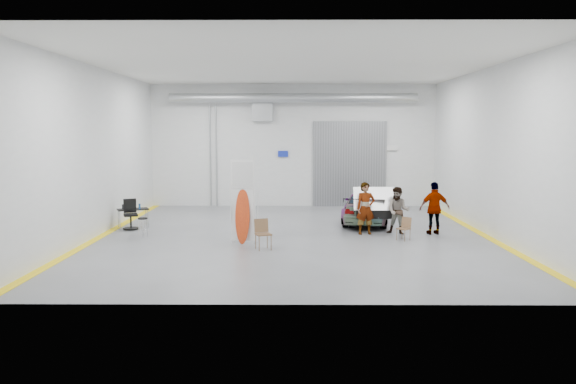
{
  "coord_description": "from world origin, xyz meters",
  "views": [
    {
      "loc": [
        -0.06,
        -19.79,
        3.75
      ],
      "look_at": [
        -0.2,
        0.68,
        1.5
      ],
      "focal_mm": 35.0,
      "sensor_mm": 36.0,
      "label": 1
    }
  ],
  "objects_px": {
    "person_b": "(398,211)",
    "shop_stool": "(143,227)",
    "office_chair": "(131,216)",
    "sedan_car": "(366,207)",
    "work_table": "(131,209)",
    "person_c": "(435,208)",
    "surfboard_display": "(244,208)",
    "person_a": "(366,208)",
    "folding_chair_far": "(403,233)",
    "folding_chair_near": "(263,240)"
  },
  "relations": [
    {
      "from": "sedan_car",
      "to": "folding_chair_near",
      "type": "relative_size",
      "value": 4.64
    },
    {
      "from": "person_c",
      "to": "office_chair",
      "type": "height_order",
      "value": "person_c"
    },
    {
      "from": "person_b",
      "to": "folding_chair_far",
      "type": "xyz_separation_m",
      "value": [
        -0.02,
        -1.13,
        -0.62
      ]
    },
    {
      "from": "sedan_car",
      "to": "folding_chair_near",
      "type": "height_order",
      "value": "sedan_car"
    },
    {
      "from": "sedan_car",
      "to": "person_b",
      "type": "height_order",
      "value": "person_b"
    },
    {
      "from": "office_chair",
      "to": "sedan_car",
      "type": "bearing_deg",
      "value": -11.39
    },
    {
      "from": "person_a",
      "to": "folding_chair_far",
      "type": "bearing_deg",
      "value": -52.1
    },
    {
      "from": "folding_chair_near",
      "to": "office_chair",
      "type": "bearing_deg",
      "value": 124.58
    },
    {
      "from": "person_a",
      "to": "folding_chair_far",
      "type": "xyz_separation_m",
      "value": [
        1.16,
        -1.13,
        -0.7
      ]
    },
    {
      "from": "folding_chair_far",
      "to": "shop_stool",
      "type": "height_order",
      "value": "folding_chair_far"
    },
    {
      "from": "sedan_car",
      "to": "person_a",
      "type": "height_order",
      "value": "person_a"
    },
    {
      "from": "person_b",
      "to": "surfboard_display",
      "type": "relative_size",
      "value": 0.58
    },
    {
      "from": "person_a",
      "to": "folding_chair_far",
      "type": "relative_size",
      "value": 2.4
    },
    {
      "from": "person_c",
      "to": "surfboard_display",
      "type": "relative_size",
      "value": 0.64
    },
    {
      "from": "work_table",
      "to": "office_chair",
      "type": "relative_size",
      "value": 1.14
    },
    {
      "from": "person_a",
      "to": "person_c",
      "type": "bearing_deg",
      "value": -7.72
    },
    {
      "from": "person_b",
      "to": "shop_stool",
      "type": "distance_m",
      "value": 9.15
    },
    {
      "from": "sedan_car",
      "to": "person_b",
      "type": "bearing_deg",
      "value": 117.91
    },
    {
      "from": "person_b",
      "to": "office_chair",
      "type": "relative_size",
      "value": 1.52
    },
    {
      "from": "folding_chair_far",
      "to": "surfboard_display",
      "type": "bearing_deg",
      "value": -128.63
    },
    {
      "from": "person_b",
      "to": "folding_chair_far",
      "type": "distance_m",
      "value": 1.29
    },
    {
      "from": "surfboard_display",
      "to": "sedan_car",
      "type": "bearing_deg",
      "value": 52.52
    },
    {
      "from": "shop_stool",
      "to": "surfboard_display",
      "type": "bearing_deg",
      "value": -17.51
    },
    {
      "from": "person_b",
      "to": "office_chair",
      "type": "height_order",
      "value": "person_b"
    },
    {
      "from": "person_c",
      "to": "folding_chair_far",
      "type": "height_order",
      "value": "person_c"
    },
    {
      "from": "folding_chair_far",
      "to": "office_chair",
      "type": "height_order",
      "value": "office_chair"
    },
    {
      "from": "person_b",
      "to": "shop_stool",
      "type": "height_order",
      "value": "person_b"
    },
    {
      "from": "person_a",
      "to": "work_table",
      "type": "bearing_deg",
      "value": 163.51
    },
    {
      "from": "sedan_car",
      "to": "office_chair",
      "type": "height_order",
      "value": "sedan_car"
    },
    {
      "from": "sedan_car",
      "to": "folding_chair_far",
      "type": "distance_m",
      "value": 3.77
    },
    {
      "from": "person_c",
      "to": "surfboard_display",
      "type": "height_order",
      "value": "surfboard_display"
    },
    {
      "from": "sedan_car",
      "to": "person_a",
      "type": "bearing_deg",
      "value": 91.92
    },
    {
      "from": "person_c",
      "to": "sedan_car",
      "type": "bearing_deg",
      "value": -56.8
    },
    {
      "from": "sedan_car",
      "to": "shop_stool",
      "type": "distance_m",
      "value": 8.86
    },
    {
      "from": "person_c",
      "to": "office_chair",
      "type": "xyz_separation_m",
      "value": [
        -11.28,
        0.97,
        -0.46
      ]
    },
    {
      "from": "person_c",
      "to": "shop_stool",
      "type": "height_order",
      "value": "person_c"
    },
    {
      "from": "person_c",
      "to": "folding_chair_far",
      "type": "xyz_separation_m",
      "value": [
        -1.34,
        -1.13,
        -0.71
      ]
    },
    {
      "from": "person_c",
      "to": "folding_chair_far",
      "type": "distance_m",
      "value": 1.89
    },
    {
      "from": "person_a",
      "to": "surfboard_display",
      "type": "bearing_deg",
      "value": -165.22
    },
    {
      "from": "surfboard_display",
      "to": "shop_stool",
      "type": "relative_size",
      "value": 4.31
    },
    {
      "from": "person_c",
      "to": "work_table",
      "type": "distance_m",
      "value": 11.47
    },
    {
      "from": "folding_chair_near",
      "to": "shop_stool",
      "type": "bearing_deg",
      "value": 134.11
    },
    {
      "from": "person_a",
      "to": "shop_stool",
      "type": "height_order",
      "value": "person_a"
    },
    {
      "from": "shop_stool",
      "to": "work_table",
      "type": "xyz_separation_m",
      "value": [
        -0.96,
        1.98,
        0.38
      ]
    },
    {
      "from": "folding_chair_far",
      "to": "work_table",
      "type": "distance_m",
      "value": 10.37
    },
    {
      "from": "folding_chair_far",
      "to": "person_c",
      "type": "bearing_deg",
      "value": 84.96
    },
    {
      "from": "office_chair",
      "to": "folding_chair_near",
      "type": "bearing_deg",
      "value": -55.95
    },
    {
      "from": "sedan_car",
      "to": "person_b",
      "type": "relative_size",
      "value": 2.59
    },
    {
      "from": "folding_chair_near",
      "to": "surfboard_display",
      "type": "bearing_deg",
      "value": 106.59
    },
    {
      "from": "sedan_car",
      "to": "person_c",
      "type": "xyz_separation_m",
      "value": [
        2.14,
        -2.53,
        0.31
      ]
    }
  ]
}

